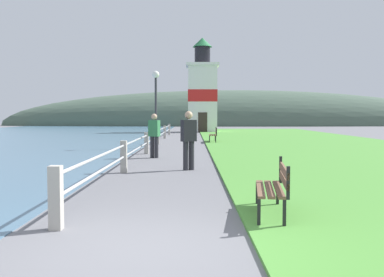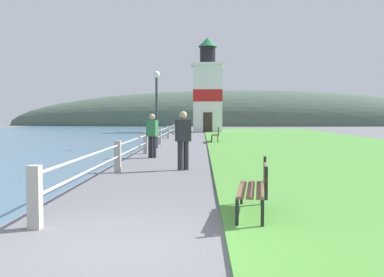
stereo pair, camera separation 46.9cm
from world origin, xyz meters
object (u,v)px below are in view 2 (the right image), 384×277
(park_bench_near, at_px, (256,185))
(lamp_post, at_px, (157,95))
(person_strolling, at_px, (152,134))
(lighthouse, at_px, (208,92))
(person_by_railing, at_px, (183,138))
(park_bench_midway, at_px, (216,134))

(park_bench_near, height_order, lamp_post, lamp_post)
(person_strolling, bearing_deg, lighthouse, 19.55)
(lighthouse, distance_m, person_by_railing, 30.99)
(person_by_railing, distance_m, lamp_post, 9.17)
(park_bench_midway, distance_m, person_strolling, 10.15)
(park_bench_midway, relative_size, lighthouse, 0.21)
(lighthouse, bearing_deg, park_bench_near, -89.52)
(park_bench_near, distance_m, park_bench_midway, 19.65)
(lighthouse, bearing_deg, person_strolling, -95.41)
(park_bench_near, relative_size, person_strolling, 0.94)
(lighthouse, relative_size, person_by_railing, 5.30)
(person_by_railing, relative_size, lamp_post, 0.46)
(lighthouse, bearing_deg, lamp_post, -97.54)
(park_bench_near, relative_size, person_by_railing, 0.91)
(park_bench_midway, height_order, lamp_post, lamp_post)
(park_bench_near, xyz_separation_m, lighthouse, (-0.31, 36.93, 3.51))
(park_bench_near, bearing_deg, person_by_railing, -68.81)
(person_by_railing, bearing_deg, person_strolling, -7.43)
(person_by_railing, bearing_deg, park_bench_midway, -33.78)
(lamp_post, bearing_deg, park_bench_near, -77.85)
(person_strolling, bearing_deg, person_by_railing, -134.90)
(lighthouse, bearing_deg, park_bench_midway, -88.97)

